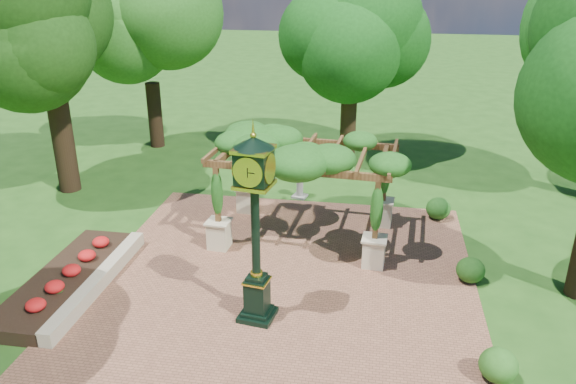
# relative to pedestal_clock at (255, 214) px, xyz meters

# --- Properties ---
(ground) EXTENTS (120.00, 120.00, 0.00)m
(ground) POSITION_rel_pedestal_clock_xyz_m (0.30, 0.10, -2.70)
(ground) COLOR #1E4714
(ground) RESTS_ON ground
(brick_plaza) EXTENTS (10.00, 12.00, 0.04)m
(brick_plaza) POSITION_rel_pedestal_clock_xyz_m (0.30, 1.10, -2.68)
(brick_plaza) COLOR brown
(brick_plaza) RESTS_ON ground
(border_wall) EXTENTS (0.35, 5.00, 0.40)m
(border_wall) POSITION_rel_pedestal_clock_xyz_m (-4.30, 0.60, -2.50)
(border_wall) COLOR #C6B793
(border_wall) RESTS_ON ground
(flower_bed) EXTENTS (1.50, 5.00, 0.36)m
(flower_bed) POSITION_rel_pedestal_clock_xyz_m (-5.20, 0.60, -2.52)
(flower_bed) COLOR red
(flower_bed) RESTS_ON ground
(pedestal_clock) EXTENTS (1.01, 1.01, 4.52)m
(pedestal_clock) POSITION_rel_pedestal_clock_xyz_m (0.00, 0.00, 0.00)
(pedestal_clock) COLOR black
(pedestal_clock) RESTS_ON brick_plaza
(pergola) EXTENTS (5.44, 3.66, 3.28)m
(pergola) POSITION_rel_pedestal_clock_xyz_m (0.49, 4.44, -0.01)
(pergola) COLOR beige
(pergola) RESTS_ON brick_plaza
(sundial) EXTENTS (0.58, 0.58, 0.86)m
(sundial) POSITION_rel_pedestal_clock_xyz_m (-0.09, 7.49, -2.32)
(sundial) COLOR gray
(sundial) RESTS_ON ground
(shrub_front) EXTENTS (0.89, 0.89, 0.69)m
(shrub_front) POSITION_rel_pedestal_clock_xyz_m (5.18, -1.31, -2.32)
(shrub_front) COLOR #255719
(shrub_front) RESTS_ON brick_plaza
(shrub_mid) EXTENTS (0.98, 0.98, 0.67)m
(shrub_mid) POSITION_rel_pedestal_clock_xyz_m (5.14, 2.49, -2.33)
(shrub_mid) COLOR #1D4814
(shrub_mid) RESTS_ON brick_plaza
(shrub_back) EXTENTS (0.95, 0.95, 0.71)m
(shrub_back) POSITION_rel_pedestal_clock_xyz_m (4.63, 6.37, -2.31)
(shrub_back) COLOR #215618
(shrub_back) RESTS_ON brick_plaza
(tree_west_near) EXTENTS (4.43, 4.43, 8.73)m
(tree_west_near) POSITION_rel_pedestal_clock_xyz_m (-8.58, 6.85, 3.27)
(tree_west_near) COLOR #2F1F13
(tree_west_near) RESTS_ON ground
(tree_west_far) EXTENTS (4.18, 4.18, 7.50)m
(tree_west_far) POSITION_rel_pedestal_clock_xyz_m (-7.41, 12.48, 2.45)
(tree_west_far) COLOR black
(tree_west_far) RESTS_ON ground
(tree_north) EXTENTS (4.39, 4.39, 7.01)m
(tree_north) POSITION_rel_pedestal_clock_xyz_m (1.27, 12.36, 2.11)
(tree_north) COLOR #362515
(tree_north) RESTS_ON ground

